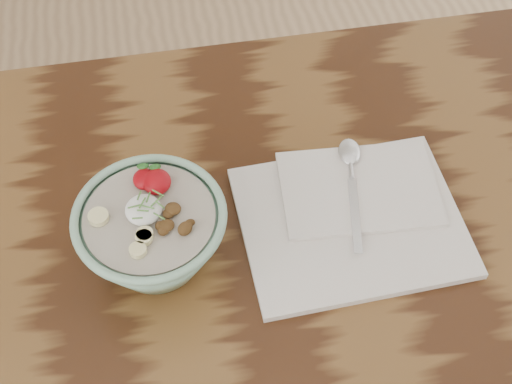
# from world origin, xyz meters

# --- Properties ---
(table) EXTENTS (1.60, 0.90, 0.75)m
(table) POSITION_xyz_m (0.00, 0.00, 0.66)
(table) COLOR #381D0E
(table) RESTS_ON ground
(breakfast_bowl) EXTENTS (0.17, 0.17, 0.11)m
(breakfast_bowl) POSITION_xyz_m (-0.12, 0.10, 0.81)
(breakfast_bowl) COLOR #89B99C
(breakfast_bowl) RESTS_ON table
(napkin) EXTENTS (0.27, 0.22, 0.02)m
(napkin) POSITION_xyz_m (0.12, 0.12, 0.76)
(napkin) COLOR white
(napkin) RESTS_ON table
(spoon) EXTENTS (0.05, 0.17, 0.01)m
(spoon) POSITION_xyz_m (0.13, 0.18, 0.77)
(spoon) COLOR silver
(spoon) RESTS_ON napkin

